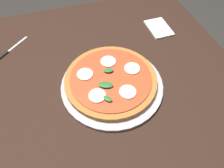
% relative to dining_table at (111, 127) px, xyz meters
% --- Properties ---
extents(dining_table, '(1.29, 1.05, 0.75)m').
position_rel_dining_table_xyz_m(dining_table, '(0.00, 0.00, 0.00)').
color(dining_table, black).
rests_on(dining_table, ground_plane).
extents(serving_tray, '(0.35, 0.35, 0.01)m').
position_rel_dining_table_xyz_m(serving_tray, '(0.11, -0.04, 0.10)').
color(serving_tray, '#B2B2B7').
rests_on(serving_tray, dining_table).
extents(pizza, '(0.32, 0.32, 0.03)m').
position_rel_dining_table_xyz_m(pizza, '(0.12, -0.04, 0.12)').
color(pizza, '#B27033').
rests_on(pizza, serving_tray).
extents(napkin, '(0.13, 0.09, 0.01)m').
position_rel_dining_table_xyz_m(napkin, '(0.35, -0.33, 0.10)').
color(napkin, white).
rests_on(napkin, dining_table).
extents(knife, '(0.13, 0.13, 0.01)m').
position_rel_dining_table_xyz_m(knife, '(0.39, 0.31, 0.10)').
color(knife, black).
rests_on(knife, dining_table).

